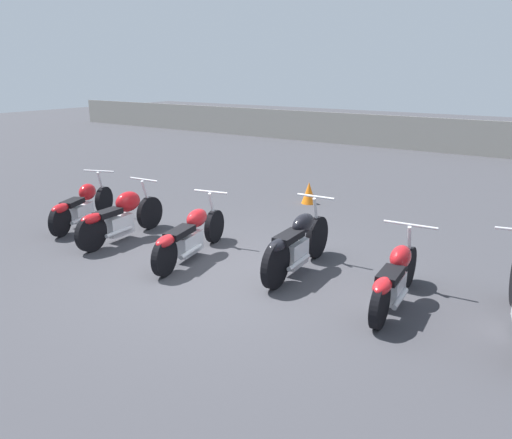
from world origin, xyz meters
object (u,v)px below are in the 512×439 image
object	(u,v)px
traffic_cone_near	(309,193)
motorcycle_slot_1	(121,216)
motorcycle_slot_3	(297,244)
motorcycle_slot_2	(190,235)
motorcycle_slot_4	(395,278)
motorcycle_slot_0	(82,205)

from	to	relation	value
traffic_cone_near	motorcycle_slot_1	bearing A→B (deg)	-110.68
traffic_cone_near	motorcycle_slot_3	bearing A→B (deg)	-64.04
motorcycle_slot_1	motorcycle_slot_2	world-z (taller)	motorcycle_slot_1
motorcycle_slot_2	motorcycle_slot_1	bearing A→B (deg)	167.08
motorcycle_slot_3	motorcycle_slot_4	size ratio (longest dim) A/B	1.06
motorcycle_slot_4	traffic_cone_near	bearing A→B (deg)	125.97
motorcycle_slot_2	motorcycle_slot_3	bearing A→B (deg)	3.37
motorcycle_slot_0	motorcycle_slot_2	xyz separation A→B (m)	(2.93, -0.19, 0.00)
motorcycle_slot_3	motorcycle_slot_4	xyz separation A→B (m)	(1.57, -0.27, -0.06)
motorcycle_slot_0	motorcycle_slot_1	size ratio (longest dim) A/B	0.98
motorcycle_slot_0	motorcycle_slot_3	size ratio (longest dim) A/B	0.98
motorcycle_slot_1	motorcycle_slot_4	bearing A→B (deg)	-2.37
motorcycle_slot_2	motorcycle_slot_3	world-z (taller)	motorcycle_slot_3
motorcycle_slot_0	motorcycle_slot_4	xyz separation A→B (m)	(6.17, 0.01, 0.00)
motorcycle_slot_4	traffic_cone_near	size ratio (longest dim) A/B	3.97
motorcycle_slot_3	motorcycle_slot_0	bearing A→B (deg)	179.84
motorcycle_slot_1	motorcycle_slot_2	distance (m)	1.62
traffic_cone_near	motorcycle_slot_2	bearing A→B (deg)	-88.80
motorcycle_slot_3	traffic_cone_near	size ratio (longest dim) A/B	4.22
motorcycle_slot_2	motorcycle_slot_3	xyz separation A→B (m)	(1.67, 0.46, 0.05)
motorcycle_slot_3	motorcycle_slot_4	world-z (taller)	motorcycle_slot_3
motorcycle_slot_1	motorcycle_slot_4	distance (m)	4.87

